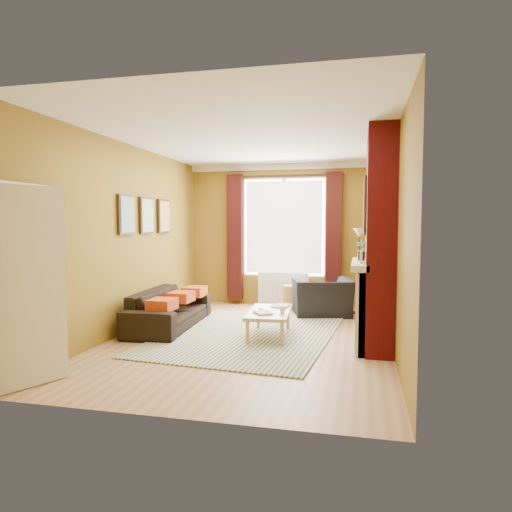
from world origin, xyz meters
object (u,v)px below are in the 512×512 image
at_px(sofa, 170,308).
at_px(armchair, 322,297).
at_px(wicker_stool, 293,297).
at_px(floor_lamp, 359,246).
at_px(coffee_table, 269,313).

distance_m(sofa, armchair, 2.68).
distance_m(wicker_stool, floor_lamp, 1.60).
bearing_deg(coffee_table, floor_lamp, 54.65).
bearing_deg(wicker_stool, coffee_table, -89.99).
height_order(sofa, floor_lamp, floor_lamp).
relative_size(sofa, armchair, 1.99).
relative_size(sofa, floor_lamp, 1.31).
relative_size(armchair, coffee_table, 0.85).
xyz_separation_m(armchair, coffee_table, (-0.61, -1.72, 0.01)).
height_order(sofa, coffee_table, sofa).
xyz_separation_m(wicker_stool, floor_lamp, (1.23, -0.23, 0.99)).
bearing_deg(floor_lamp, sofa, -148.21).
height_order(wicker_stool, floor_lamp, floor_lamp).
relative_size(armchair, wicker_stool, 2.27).
relative_size(coffee_table, floor_lamp, 0.77).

